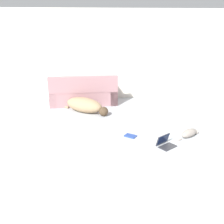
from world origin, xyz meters
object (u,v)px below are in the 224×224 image
(book_blue, at_px, (130,136))
(dog, at_px, (85,105))
(laptop_open, at_px, (165,142))
(couch, at_px, (84,94))
(cat, at_px, (190,133))

(book_blue, bearing_deg, dog, 121.12)
(book_blue, bearing_deg, laptop_open, -38.26)
(couch, height_order, dog, couch)
(dog, distance_m, book_blue, 1.84)
(couch, height_order, cat, couch)
(laptop_open, bearing_deg, couch, 85.68)
(couch, xyz_separation_m, cat, (2.21, -2.41, -0.19))
(dog, relative_size, book_blue, 4.74)
(cat, bearing_deg, book_blue, 143.15)
(couch, height_order, book_blue, couch)
(couch, relative_size, laptop_open, 4.59)
(book_blue, bearing_deg, couch, 113.46)
(couch, bearing_deg, book_blue, 111.16)
(dog, bearing_deg, couch, 128.97)
(couch, height_order, laptop_open, couch)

